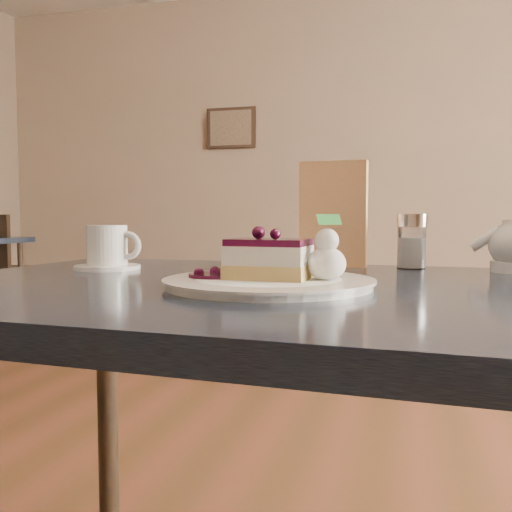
% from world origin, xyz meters
% --- Properties ---
extents(main_table, '(1.20, 0.84, 0.72)m').
position_xyz_m(main_table, '(0.04, 0.35, 0.65)').
color(main_table, '#1F2939').
rests_on(main_table, ground).
extents(dessert_plate, '(0.30, 0.30, 0.01)m').
position_xyz_m(dessert_plate, '(0.04, 0.30, 0.73)').
color(dessert_plate, white).
rests_on(dessert_plate, main_table).
extents(cheesecake_slice, '(0.12, 0.09, 0.06)m').
position_xyz_m(cheesecake_slice, '(0.04, 0.30, 0.76)').
color(cheesecake_slice, '#B79D48').
rests_on(cheesecake_slice, dessert_plate).
extents(whipped_cream, '(0.06, 0.06, 0.05)m').
position_xyz_m(whipped_cream, '(0.12, 0.30, 0.76)').
color(whipped_cream, white).
rests_on(whipped_cream, dessert_plate).
extents(berry_sauce, '(0.08, 0.08, 0.01)m').
position_xyz_m(berry_sauce, '(-0.04, 0.30, 0.74)').
color(berry_sauce, black).
rests_on(berry_sauce, dessert_plate).
extents(coffee_set, '(0.13, 0.13, 0.09)m').
position_xyz_m(coffee_set, '(-0.33, 0.49, 0.76)').
color(coffee_set, white).
rests_on(coffee_set, main_table).
extents(menu_card, '(0.14, 0.04, 0.21)m').
position_xyz_m(menu_card, '(0.08, 0.66, 0.83)').
color(menu_card, beige).
rests_on(menu_card, main_table).
extents(sugar_shaker, '(0.06, 0.06, 0.11)m').
position_xyz_m(sugar_shaker, '(0.24, 0.65, 0.78)').
color(sugar_shaker, white).
rests_on(sugar_shaker, main_table).
extents(napkin_stack, '(0.12, 0.12, 0.05)m').
position_xyz_m(napkin_stack, '(-0.05, 0.63, 0.75)').
color(napkin_stack, white).
rests_on(napkin_stack, main_table).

